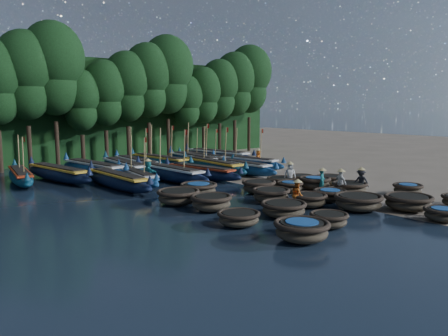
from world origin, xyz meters
TOP-DOWN VIEW (x-y plane):
  - ground at (0.00, 0.00)m, footprint 120.00×120.00m
  - foliage_wall at (0.00, 23.50)m, footprint 40.00×3.00m
  - coracle_3 at (0.69, -9.83)m, footprint 1.72×1.72m
  - coracle_5 at (-6.77, -7.58)m, footprint 2.29×2.29m
  - coracle_6 at (-4.31, -7.08)m, footprint 1.92×1.92m
  - coracle_7 at (-0.44, -6.05)m, footprint 2.82×2.82m
  - coracle_8 at (1.56, -7.72)m, footprint 2.79×2.79m
  - coracle_9 at (5.23, -5.79)m, footprint 2.14×2.14m
  - coracle_10 at (-7.20, -4.28)m, footprint 2.35×2.35m
  - coracle_11 at (-4.45, -4.49)m, footprint 2.78×2.78m
  - coracle_12 at (-1.84, -3.96)m, footprint 1.93×1.93m
  - coracle_13 at (0.16, -3.83)m, footprint 2.29×2.29m
  - coracle_14 at (2.85, -3.30)m, footprint 2.57×2.57m
  - coracle_15 at (-6.37, -1.23)m, footprint 2.28×2.28m
  - coracle_16 at (-2.60, -1.86)m, footprint 2.59×2.59m
  - coracle_17 at (0.45, -0.56)m, footprint 1.71×1.71m
  - coracle_18 at (2.34, -1.01)m, footprint 2.41×2.41m
  - coracle_19 at (4.57, -0.55)m, footprint 1.97×1.97m
  - coracle_20 at (-6.83, 1.12)m, footprint 2.75×2.75m
  - coracle_21 at (-4.64, 2.20)m, footprint 2.26×2.26m
  - coracle_22 at (-1.27, 0.47)m, footprint 2.32×2.32m
  - coracle_23 at (1.47, 1.08)m, footprint 2.14×2.14m
  - coracle_24 at (3.40, 0.97)m, footprint 1.72×1.72m
  - long_boat_2 at (-7.31, 7.50)m, footprint 1.58×8.63m
  - long_boat_3 at (-5.52, 8.30)m, footprint 2.51×7.77m
  - long_boat_4 at (-3.11, 7.76)m, footprint 1.96×8.95m
  - long_boat_5 at (-0.74, 7.13)m, footprint 2.59×7.84m
  - long_boat_6 at (1.60, 8.73)m, footprint 2.01×8.87m
  - long_boat_7 at (2.99, 7.20)m, footprint 1.71×8.60m
  - long_boat_8 at (5.55, 9.00)m, footprint 2.59×8.13m
  - long_boat_9 at (-11.63, 13.67)m, footprint 2.57×7.84m
  - long_boat_10 at (-9.30, 12.84)m, footprint 2.76×8.79m
  - long_boat_11 at (-6.41, 13.32)m, footprint 2.67×9.11m
  - long_boat_12 at (-4.20, 12.55)m, footprint 2.40×9.04m
  - long_boat_13 at (-2.39, 13.94)m, footprint 1.92×8.55m
  - long_boat_14 at (-0.09, 14.04)m, footprint 2.31×8.82m
  - long_boat_15 at (2.70, 12.59)m, footprint 2.19×9.17m
  - long_boat_16 at (4.66, 13.79)m, footprint 2.01×7.80m
  - long_boat_17 at (6.64, 14.15)m, footprint 2.97×9.10m
  - fisherman_0 at (1.88, 0.72)m, footprint 0.94×0.92m
  - fisherman_1 at (1.91, -1.92)m, footprint 0.65×0.57m
  - fisherman_2 at (-2.56, -3.73)m, footprint 0.88×0.92m
  - fisherman_3 at (3.33, -3.76)m, footprint 0.76×1.12m
  - fisherman_4 at (1.94, -3.27)m, footprint 0.58×0.99m
  - fisherman_5 at (-4.82, 7.81)m, footprint 0.55×1.59m
  - fisherman_6 at (6.52, 8.45)m, footprint 0.96×0.88m
  - tree_3 at (-9.10, 20.00)m, footprint 4.92×4.92m
  - tree_4 at (-6.80, 20.00)m, footprint 5.34×5.34m
  - tree_5 at (-4.50, 20.00)m, footprint 3.68×3.68m
  - tree_6 at (-2.20, 20.00)m, footprint 4.09×4.09m
  - tree_7 at (0.10, 20.00)m, footprint 4.51×4.51m
  - tree_8 at (2.40, 20.00)m, footprint 4.92×4.92m
  - tree_9 at (4.70, 20.00)m, footprint 5.34×5.34m
  - tree_10 at (7.00, 20.00)m, footprint 3.68×3.68m
  - tree_11 at (9.30, 20.00)m, footprint 4.09×4.09m
  - tree_12 at (11.60, 20.00)m, footprint 4.51×4.51m
  - tree_13 at (13.90, 20.00)m, footprint 4.92×4.92m
  - tree_14 at (16.20, 20.00)m, footprint 5.34×5.34m

SIDE VIEW (x-z plane):
  - ground at x=0.00m, z-range 0.00..0.00m
  - coracle_24 at x=3.40m, z-range 0.05..0.68m
  - coracle_3 at x=0.69m, z-range 0.05..0.70m
  - coracle_10 at x=-7.20m, z-range 0.05..0.71m
  - coracle_23 at x=1.47m, z-range 0.05..0.72m
  - coracle_19 at x=4.57m, z-range 0.05..0.72m
  - coracle_6 at x=-4.31m, z-range 0.05..0.73m
  - coracle_17 at x=0.45m, z-range 0.05..0.74m
  - coracle_13 at x=0.16m, z-range 0.06..0.76m
  - coracle_9 at x=5.23m, z-range 0.06..0.76m
  - coracle_12 at x=-1.84m, z-range 0.05..0.80m
  - coracle_14 at x=2.85m, z-range 0.05..0.80m
  - coracle_11 at x=-4.45m, z-range 0.05..0.81m
  - coracle_21 at x=-4.64m, z-range 0.06..0.85m
  - coracle_8 at x=1.56m, z-range 0.06..0.87m
  - coracle_16 at x=-2.60m, z-range 0.06..0.87m
  - coracle_22 at x=-1.27m, z-range 0.06..0.87m
  - coracle_20 at x=-6.83m, z-range 0.06..0.88m
  - coracle_7 at x=-0.44m, z-range 0.06..0.88m
  - coracle_5 at x=-6.77m, z-range 0.06..0.89m
  - coracle_15 at x=-6.37m, z-range 0.06..0.90m
  - coracle_18 at x=2.34m, z-range 0.07..0.90m
  - long_boat_16 at x=4.66m, z-range -1.13..2.19m
  - long_boat_3 at x=-5.52m, z-range -1.14..2.20m
  - long_boat_5 at x=-0.74m, z-range -0.17..1.23m
  - long_boat_9 at x=-11.63m, z-range -1.15..2.22m
  - long_boat_8 at x=5.55m, z-range -1.19..2.30m
  - long_boat_7 at x=2.99m, z-range -0.18..1.33m
  - long_boat_13 at x=-2.39m, z-range -1.24..2.39m
  - long_boat_2 at x=-7.31m, z-range -0.18..1.34m
  - long_boat_10 at x=-9.30m, z-range -0.19..1.37m
  - long_boat_14 at x=-0.09m, z-range -1.28..2.48m
  - long_boat_6 at x=1.60m, z-range -1.29..2.49m
  - long_boat_4 at x=-3.11m, z-range -1.30..2.50m
  - long_boat_12 at x=-4.20m, z-range -0.19..1.41m
  - long_boat_11 at x=-6.41m, z-range -0.19..1.42m
  - long_boat_17 at x=6.64m, z-range -0.19..1.43m
  - long_boat_15 at x=2.70m, z-range -1.33..2.57m
  - fisherman_2 at x=-2.56m, z-range -0.04..1.66m
  - fisherman_3 at x=3.33m, z-range -0.06..1.75m
  - fisherman_4 at x=1.94m, z-range -0.03..1.76m
  - fisherman_1 at x=1.91m, z-range 0.02..1.71m
  - fisherman_0 at x=1.88m, z-range -0.04..1.79m
  - fisherman_5 at x=-4.82m, z-range -0.07..1.83m
  - fisherman_6 at x=6.52m, z-range -0.04..1.80m
  - foliage_wall at x=0.00m, z-range 0.00..10.00m
  - tree_5 at x=-4.50m, z-range 1.63..10.31m
  - tree_10 at x=7.00m, z-range 1.63..10.31m
  - tree_6 at x=-2.20m, z-range 1.82..11.47m
  - tree_11 at x=9.30m, z-range 1.82..11.47m
  - tree_7 at x=0.10m, z-range 2.01..12.64m
  - tree_12 at x=11.60m, z-range 2.01..12.64m
  - tree_3 at x=-9.10m, z-range 2.19..13.80m
  - tree_8 at x=2.40m, z-range 2.19..13.80m
  - tree_13 at x=13.90m, z-range 2.19..13.80m
  - tree_4 at x=-6.80m, z-range 2.38..14.96m
  - tree_9 at x=4.70m, z-range 2.38..14.96m
  - tree_14 at x=16.20m, z-range 2.38..14.96m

